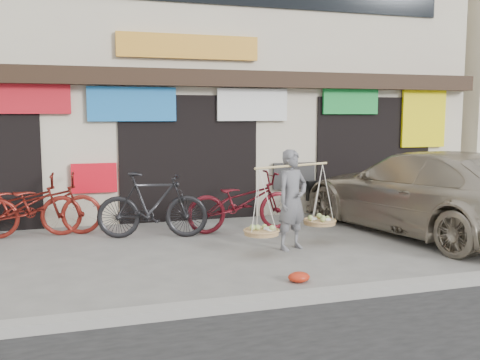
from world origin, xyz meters
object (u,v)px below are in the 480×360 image
object	(u,v)px
bike_3	(19,206)
bike_2	(242,202)
suv	(423,192)
bike_1	(152,205)
bike_0	(40,205)
street_vendor	(292,203)

from	to	relation	value
bike_3	bike_2	bearing A→B (deg)	-98.96
bike_2	suv	world-z (taller)	suv
bike_1	bike_3	bearing A→B (deg)	84.89
bike_1	bike_2	world-z (taller)	bike_1
bike_0	bike_3	distance (m)	0.37
bike_1	suv	world-z (taller)	suv
bike_1	suv	bearing A→B (deg)	-90.02
bike_3	street_vendor	bearing A→B (deg)	-116.33
bike_2	bike_3	xyz separation A→B (m)	(-4.13, 0.69, 0.01)
street_vendor	suv	world-z (taller)	street_vendor
street_vendor	bike_0	world-z (taller)	street_vendor
bike_0	bike_2	bearing A→B (deg)	-99.87
bike_1	bike_3	distance (m)	2.49
bike_3	bike_1	bearing A→B (deg)	-107.00
street_vendor	bike_2	distance (m)	1.66
street_vendor	bike_3	distance (m)	5.07
bike_2	suv	distance (m)	3.50
bike_2	bike_3	distance (m)	4.19
bike_0	suv	size ratio (longest dim) A/B	0.38
street_vendor	suv	bearing A→B (deg)	-12.71
bike_2	bike_3	bearing A→B (deg)	78.46
suv	bike_1	bearing A→B (deg)	-23.65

